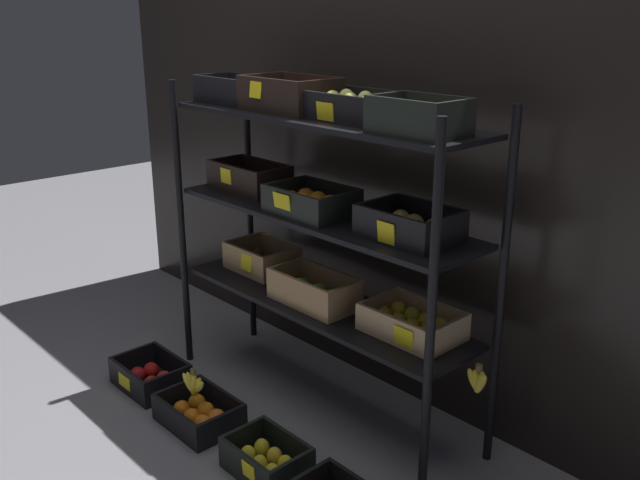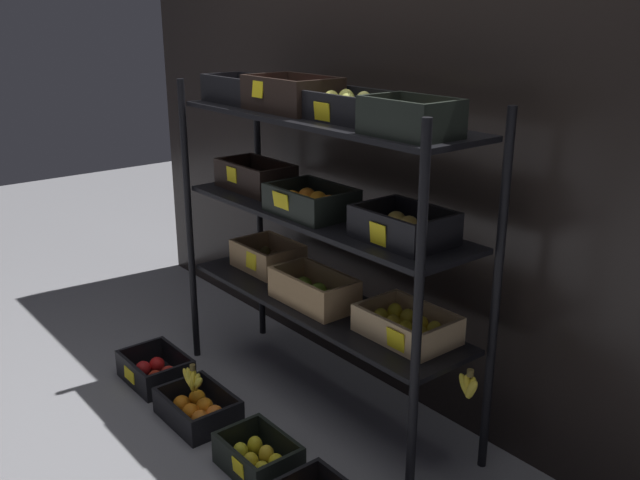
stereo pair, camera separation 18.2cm
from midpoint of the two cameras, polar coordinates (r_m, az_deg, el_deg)
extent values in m
plane|color=gray|center=(3.15, -1.70, -13.14)|extent=(10.00, 10.00, 0.00)
cube|color=black|center=(3.02, 3.84, 6.80)|extent=(3.86, 0.12, 2.08)
cylinder|color=black|center=(3.31, -12.82, 0.91)|extent=(0.03, 0.03, 1.35)
cylinder|color=black|center=(2.25, 6.73, -7.31)|extent=(0.03, 0.03, 1.35)
cylinder|color=black|center=(3.51, -7.25, 2.26)|extent=(0.03, 0.03, 1.35)
cylinder|color=black|center=(2.54, 12.60, -4.52)|extent=(0.03, 0.03, 1.35)
cube|color=black|center=(2.93, -1.79, -5.23)|extent=(1.43, 0.37, 0.02)
cube|color=black|center=(2.79, -1.87, 2.04)|extent=(1.43, 0.37, 0.02)
cube|color=black|center=(2.71, -1.96, 9.89)|extent=(1.43, 0.37, 0.02)
cube|color=tan|center=(3.29, -6.32, -2.31)|extent=(0.31, 0.23, 0.01)
cube|color=tan|center=(3.21, -7.90, -1.72)|extent=(0.31, 0.02, 0.11)
cube|color=tan|center=(3.33, -4.87, -0.85)|extent=(0.31, 0.02, 0.11)
cube|color=tan|center=(3.38, -7.85, -0.66)|extent=(0.02, 0.20, 0.11)
cube|color=tan|center=(3.15, -4.76, -1.94)|extent=(0.02, 0.20, 0.11)
ellipsoid|color=brown|center=(3.31, -7.57, -1.48)|extent=(0.05, 0.05, 0.07)
ellipsoid|color=brown|center=(3.25, -6.86, -1.81)|extent=(0.05, 0.05, 0.07)
ellipsoid|color=brown|center=(3.19, -6.08, -2.19)|extent=(0.05, 0.05, 0.07)
ellipsoid|color=brown|center=(3.35, -6.62, -1.21)|extent=(0.05, 0.05, 0.07)
ellipsoid|color=brown|center=(3.29, -5.85, -1.54)|extent=(0.05, 0.05, 0.07)
ellipsoid|color=brown|center=(3.24, -5.07, -1.86)|extent=(0.05, 0.05, 0.07)
cube|color=yellow|center=(3.17, -7.67, -1.85)|extent=(0.08, 0.01, 0.08)
cube|color=tan|center=(2.90, -2.29, -5.11)|extent=(0.38, 0.20, 0.01)
cube|color=tan|center=(2.82, -3.73, -4.40)|extent=(0.38, 0.02, 0.12)
cube|color=tan|center=(2.93, -0.94, -3.45)|extent=(0.38, 0.02, 0.12)
cube|color=tan|center=(3.01, -4.55, -2.95)|extent=(0.02, 0.17, 0.12)
cube|color=tan|center=(2.75, 0.15, -4.96)|extent=(0.02, 0.17, 0.12)
sphere|color=#86B23E|center=(2.94, -3.82, -3.92)|extent=(0.07, 0.07, 0.07)
sphere|color=#83BD45|center=(2.87, -2.58, -4.46)|extent=(0.07, 0.07, 0.07)
sphere|color=#97BE40|center=(2.81, -1.49, -4.96)|extent=(0.07, 0.07, 0.07)
sphere|color=#8AB032|center=(2.96, -3.19, -3.74)|extent=(0.07, 0.07, 0.07)
sphere|color=#94C734|center=(2.90, -1.96, -4.20)|extent=(0.07, 0.07, 0.07)
sphere|color=#81B737|center=(2.84, -0.81, -4.75)|extent=(0.07, 0.07, 0.07)
cube|color=tan|center=(2.65, 5.53, -7.59)|extent=(0.36, 0.24, 0.01)
cube|color=tan|center=(2.55, 3.87, -7.30)|extent=(0.36, 0.02, 0.09)
cube|color=tan|center=(2.71, 7.17, -5.84)|extent=(0.36, 0.02, 0.09)
cube|color=tan|center=(2.73, 2.89, -5.47)|extent=(0.02, 0.21, 0.09)
cube|color=tan|center=(2.53, 8.47, -7.70)|extent=(0.02, 0.21, 0.09)
ellipsoid|color=yellow|center=(2.67, 3.39, -6.26)|extent=(0.06, 0.06, 0.08)
ellipsoid|color=yellow|center=(2.62, 4.46, -6.74)|extent=(0.06, 0.06, 0.08)
ellipsoid|color=yellow|center=(2.59, 5.56, -7.16)|extent=(0.06, 0.06, 0.08)
ellipsoid|color=yellow|center=(2.55, 6.70, -7.60)|extent=(0.06, 0.06, 0.08)
ellipsoid|color=yellow|center=(2.72, 4.50, -5.80)|extent=(0.06, 0.06, 0.08)
ellipsoid|color=yellow|center=(2.68, 5.59, -6.23)|extent=(0.06, 0.06, 0.08)
ellipsoid|color=yellow|center=(2.63, 6.65, -6.71)|extent=(0.06, 0.06, 0.08)
ellipsoid|color=yellow|center=(2.60, 7.82, -7.14)|extent=(0.06, 0.06, 0.08)
cube|color=yellow|center=(2.51, 4.78, -7.99)|extent=(0.09, 0.01, 0.07)
cube|color=black|center=(3.16, -7.41, 4.13)|extent=(0.37, 0.21, 0.01)
cube|color=black|center=(3.09, -8.89, 4.96)|extent=(0.37, 0.02, 0.11)
cube|color=black|center=(3.20, -6.06, 5.53)|extent=(0.37, 0.02, 0.11)
cube|color=black|center=(3.29, -9.29, 5.75)|extent=(0.02, 0.17, 0.11)
cube|color=black|center=(3.00, -5.45, 4.70)|extent=(0.02, 0.17, 0.11)
sphere|color=orange|center=(3.22, -9.00, 5.00)|extent=(0.06, 0.06, 0.06)
sphere|color=orange|center=(3.16, -8.20, 4.79)|extent=(0.06, 0.06, 0.06)
sphere|color=orange|center=(3.10, -7.51, 4.55)|extent=(0.06, 0.06, 0.06)
sphere|color=orange|center=(3.05, -6.71, 4.32)|extent=(0.06, 0.06, 0.06)
sphere|color=orange|center=(3.25, -8.16, 5.16)|extent=(0.06, 0.06, 0.06)
sphere|color=orange|center=(3.19, -7.43, 4.96)|extent=(0.06, 0.06, 0.06)
sphere|color=orange|center=(3.14, -6.58, 4.75)|extent=(0.06, 0.06, 0.06)
sphere|color=orange|center=(3.08, -5.87, 4.53)|extent=(0.06, 0.06, 0.06)
cube|color=yellow|center=(3.11, -9.39, 5.17)|extent=(0.07, 0.01, 0.07)
cube|color=black|center=(2.77, -2.59, 2.24)|extent=(0.34, 0.24, 0.01)
cube|color=black|center=(2.69, -4.43, 2.93)|extent=(0.34, 0.02, 0.10)
cube|color=black|center=(2.83, -0.87, 3.77)|extent=(0.34, 0.02, 0.10)
cube|color=black|center=(2.88, -4.71, 3.97)|extent=(0.02, 0.21, 0.10)
cube|color=black|center=(2.64, -0.31, 2.69)|extent=(0.02, 0.21, 0.10)
sphere|color=orange|center=(2.80, -4.20, 3.27)|extent=(0.07, 0.07, 0.07)
sphere|color=orange|center=(2.73, -3.17, 2.93)|extent=(0.07, 0.07, 0.07)
sphere|color=orange|center=(2.68, -2.07, 2.65)|extent=(0.07, 0.07, 0.07)
sphere|color=orange|center=(2.84, -3.04, 3.52)|extent=(0.07, 0.07, 0.07)
sphere|color=orange|center=(2.78, -2.09, 3.24)|extent=(0.07, 0.07, 0.07)
sphere|color=orange|center=(2.73, -1.09, 2.93)|extent=(0.07, 0.07, 0.07)
cube|color=yellow|center=(2.71, -5.07, 3.08)|extent=(0.10, 0.01, 0.07)
cube|color=black|center=(2.48, 5.23, 0.21)|extent=(0.33, 0.24, 0.01)
cube|color=black|center=(2.38, 3.44, 0.96)|extent=(0.33, 0.02, 0.10)
cube|color=black|center=(2.55, 6.98, 2.01)|extent=(0.33, 0.02, 0.10)
cube|color=black|center=(2.57, 2.65, 2.26)|extent=(0.02, 0.21, 0.10)
cube|color=black|center=(2.37, 8.11, 0.68)|extent=(0.02, 0.21, 0.10)
sphere|color=gold|center=(2.49, 3.43, 1.33)|extent=(0.07, 0.07, 0.07)
sphere|color=#DDBE56|center=(2.45, 4.70, 1.02)|extent=(0.07, 0.07, 0.07)
sphere|color=#E2C546|center=(2.39, 6.00, 0.56)|extent=(0.07, 0.07, 0.07)
sphere|color=gold|center=(2.54, 4.57, 1.68)|extent=(0.07, 0.07, 0.07)
sphere|color=#E4B94F|center=(2.49, 5.64, 1.31)|extent=(0.07, 0.07, 0.07)
sphere|color=gold|center=(2.45, 7.21, 0.91)|extent=(0.07, 0.07, 0.07)
cube|color=yellow|center=(2.38, 3.24, 0.55)|extent=(0.08, 0.01, 0.08)
cube|color=black|center=(3.12, -8.74, 11.12)|extent=(0.34, 0.20, 0.01)
cube|color=black|center=(3.06, -10.26, 12.00)|extent=(0.34, 0.02, 0.10)
cube|color=black|center=(3.16, -7.36, 12.34)|extent=(0.34, 0.02, 0.10)
cube|color=black|center=(3.24, -10.43, 12.34)|extent=(0.02, 0.17, 0.10)
cube|color=black|center=(2.98, -7.00, 11.99)|extent=(0.02, 0.17, 0.10)
sphere|color=#682B45|center=(3.19, -10.29, 11.73)|extent=(0.05, 0.05, 0.05)
sphere|color=#572845|center=(3.14, -9.80, 11.66)|extent=(0.05, 0.05, 0.05)
sphere|color=#5C2B56|center=(3.10, -9.30, 11.60)|extent=(0.05, 0.05, 0.05)
sphere|color=#692847|center=(3.05, -8.69, 11.53)|extent=(0.05, 0.05, 0.05)
sphere|color=#562650|center=(3.01, -8.05, 11.47)|extent=(0.05, 0.05, 0.05)
sphere|color=#5F2151|center=(3.21, -9.34, 11.84)|extent=(0.05, 0.05, 0.05)
sphere|color=#6C1750|center=(3.18, -8.81, 11.79)|extent=(0.05, 0.05, 0.05)
sphere|color=#691C4D|center=(3.13, -8.25, 11.72)|extent=(0.05, 0.05, 0.05)
sphere|color=#632E5B|center=(3.09, -7.71, 11.66)|extent=(0.05, 0.05, 0.05)
sphere|color=#60274C|center=(3.05, -7.09, 11.59)|extent=(0.05, 0.05, 0.05)
cube|color=black|center=(2.84, -4.33, 10.58)|extent=(0.38, 0.25, 0.01)
cube|color=black|center=(2.76, -6.26, 11.73)|extent=(0.38, 0.02, 0.13)
cube|color=black|center=(2.91, -2.56, 12.15)|extent=(0.38, 0.02, 0.13)
cube|color=black|center=(2.98, -6.61, 12.20)|extent=(0.02, 0.21, 0.13)
cube|color=black|center=(2.70, -1.89, 11.66)|extent=(0.02, 0.21, 0.13)
sphere|color=red|center=(2.89, -6.19, 11.49)|extent=(0.07, 0.07, 0.07)
sphere|color=red|center=(2.81, -4.95, 11.34)|extent=(0.07, 0.07, 0.07)
sphere|color=red|center=(2.75, -3.79, 11.20)|extent=(0.07, 0.07, 0.07)
sphere|color=red|center=(2.92, -4.98, 11.61)|extent=(0.07, 0.07, 0.07)
sphere|color=red|center=(2.86, -3.72, 11.49)|extent=(0.07, 0.07, 0.07)
sphere|color=red|center=(2.79, -2.46, 11.32)|extent=(0.07, 0.07, 0.07)
cube|color=yellow|center=(2.80, -7.19, 12.09)|extent=(0.07, 0.01, 0.06)
cube|color=black|center=(2.60, 1.02, 9.90)|extent=(0.38, 0.25, 0.01)
cube|color=black|center=(2.52, -0.95, 10.80)|extent=(0.38, 0.02, 0.09)
cube|color=black|center=(2.68, 2.89, 11.25)|extent=(0.38, 0.02, 0.09)
cube|color=black|center=(2.73, -1.66, 11.40)|extent=(0.02, 0.22, 0.09)
cube|color=black|center=(2.47, 3.99, 10.62)|extent=(0.02, 0.22, 0.09)
ellipsoid|color=#BDBB4A|center=(2.64, -0.99, 11.16)|extent=(0.07, 0.07, 0.09)
ellipsoid|color=#B7BD51|center=(2.56, 0.42, 10.94)|extent=(0.07, 0.07, 0.09)
ellipsoid|color=tan|center=(2.51, 1.80, 10.76)|extent=(0.07, 0.07, 0.09)
ellipsoid|color=#B8BB4C|center=(2.69, 0.19, 11.28)|extent=(0.07, 0.07, 0.09)
ellipsoid|color=#BAB958|center=(2.62, 1.69, 11.10)|extent=(0.07, 0.07, 0.09)
ellipsoid|color=tan|center=(2.56, 3.22, 10.89)|extent=(0.07, 0.07, 0.09)
cube|color=yellow|center=(2.54, -1.68, 10.45)|extent=(0.08, 0.01, 0.07)
cube|color=black|center=(2.30, 5.77, 8.67)|extent=(0.30, 0.21, 0.01)
cube|color=black|center=(2.22, 4.18, 9.99)|extent=(0.30, 0.02, 0.11)
cube|color=black|center=(2.36, 7.36, 10.40)|extent=(0.30, 0.02, 0.11)
cube|color=black|center=(2.39, 3.22, 10.60)|extent=(0.02, 0.17, 0.11)
cube|color=black|center=(2.20, 8.63, 9.76)|extent=(0.02, 0.17, 0.11)
ellipsoid|color=brown|center=(2.32, 4.02, 9.79)|extent=(0.05, 0.05, 0.07)
ellipsoid|color=brown|center=(2.27, 5.27, 9.59)|extent=(0.05, 0.05, 0.07)
ellipsoid|color=brown|center=(2.22, 6.67, 9.34)|extent=(0.05, 0.05, 0.07)
ellipsoid|color=brown|center=(2.37, 4.97, 9.94)|extent=(0.05, 0.05, 0.07)
ellipsoid|color=brown|center=(2.32, 6.21, 9.72)|extent=(0.05, 0.05, 0.07)
ellipsoid|color=brown|center=(2.27, 7.66, 9.49)|extent=(0.05, 0.05, 0.07)
cylinder|color=brown|center=(2.49, 10.82, -10.26)|extent=(0.02, 0.02, 0.02)
ellipsoid|color=yellow|center=(2.52, 10.41, -11.26)|extent=(0.08, 0.03, 0.09)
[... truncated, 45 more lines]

